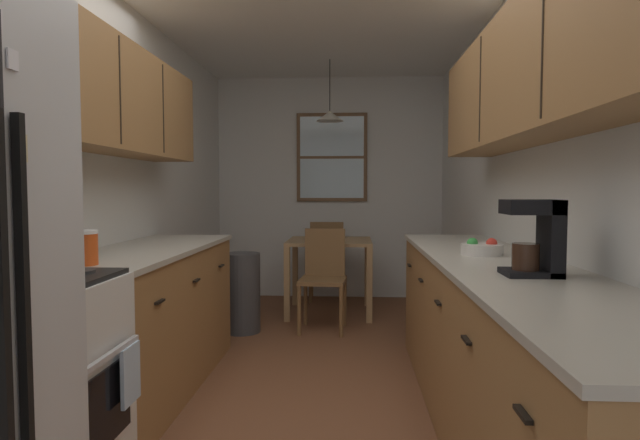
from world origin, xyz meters
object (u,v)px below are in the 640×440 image
Objects in this scene: dining_chair_far at (327,257)px; table_serving_bowl at (329,237)px; coffee_maker at (538,236)px; fruit_bowl at (482,248)px; storage_canister at (84,248)px; dining_chair_near at (324,274)px; stove_range at (25,393)px; trash_bin at (242,293)px; dining_table at (330,252)px.

dining_chair_far reaches higher than table_serving_bowl.
coffee_maker is 1.40× the size of fruit_bowl.
dining_chair_near is at bearing 66.18° from storage_canister.
stove_range is 3.47m from table_serving_bowl.
stove_range is 1.57× the size of trash_bin.
coffee_maker reaches higher than fruit_bowl.
dining_chair_far is (-0.03, 1.20, 0.00)m from dining_chair_near.
dining_chair_near is 0.74m from trash_bin.
table_serving_bowl is at bearing 42.67° from trash_bin.
stove_range is at bearing -96.42° from trash_bin.
coffee_maker is at bearing -72.11° from dining_table.
coffee_maker is at bearing -53.27° from trash_bin.
fruit_bowl is at bearing -61.52° from dining_chair_near.
storage_canister is 2.04m from coffee_maker.
storage_canister is at bearing -97.98° from trash_bin.
storage_canister is 3.01m from table_serving_bowl.
dining_table is 3.26m from coffee_maker.
stove_range is at bearing -109.95° from dining_chair_near.
dining_chair_far is 1.29× the size of trash_bin.
dining_chair_far is at bearing 108.41° from fruit_bowl.
trash_bin is at bearing 83.58° from stove_range.
stove_range reaches higher than dining_table.
stove_range is 3.49× the size of coffee_maker.
dining_chair_near is at bearing 112.42° from coffee_maker.
stove_range reaches higher than table_serving_bowl.
storage_canister is 0.73× the size of fruit_bowl.
dining_chair_near reaches higher than trash_bin.
table_serving_bowl is at bearing 69.78° from storage_canister.
stove_range reaches higher than dining_chair_near.
dining_chair_far is 3.16m from fruit_bowl.
dining_chair_far is at bearing 74.22° from storage_canister.
dining_table is 0.17m from table_serving_bowl.
trash_bin is at bearing -116.94° from dining_chair_far.
dining_chair_far is 0.73m from table_serving_bowl.
stove_range is 6.68× the size of storage_canister.
dining_table is 0.93× the size of dining_chair_near.
trash_bin is at bearing 82.02° from storage_canister.
dining_table is 0.61m from dining_chair_near.
stove_range is 0.70m from storage_canister.
fruit_bowl is (0.99, -2.97, 0.44)m from dining_chair_far.
dining_table is 0.93× the size of dining_chair_far.
table_serving_bowl is (0.05, -0.67, 0.28)m from dining_chair_far.
dining_table is at bearing -84.76° from dining_chair_far.
stove_range is 1.22× the size of dining_chair_near.
coffee_maker reaches higher than trash_bin.
dining_table is 3.72× the size of fruit_bowl.
fruit_bowl reaches higher than table_serving_bowl.
dining_chair_near is 2.07m from fruit_bowl.
trash_bin is (0.29, 2.62, -0.12)m from stove_range.
table_serving_bowl is (0.03, 0.53, 0.28)m from dining_chair_near.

